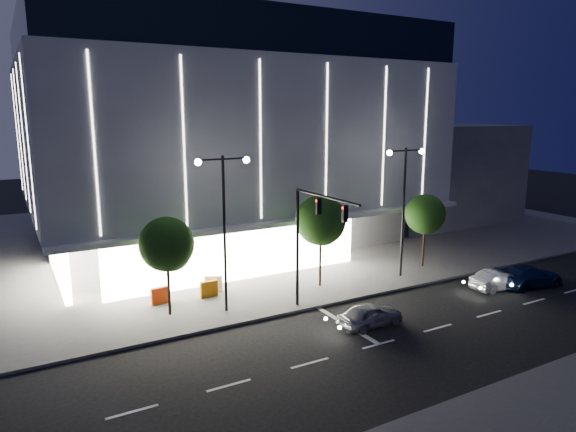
# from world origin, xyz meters

# --- Properties ---
(ground) EXTENTS (160.00, 160.00, 0.00)m
(ground) POSITION_xyz_m (0.00, 0.00, 0.00)
(ground) COLOR black
(ground) RESTS_ON ground
(sidewalk_museum) EXTENTS (70.00, 40.00, 0.15)m
(sidewalk_museum) POSITION_xyz_m (5.00, 24.00, 0.07)
(sidewalk_museum) COLOR #474747
(sidewalk_museum) RESTS_ON ground
(museum) EXTENTS (30.00, 25.80, 18.00)m
(museum) POSITION_xyz_m (2.98, 22.31, 9.27)
(museum) COLOR #4C4C51
(museum) RESTS_ON ground
(annex_building) EXTENTS (16.00, 20.00, 10.00)m
(annex_building) POSITION_xyz_m (26.00, 24.00, 5.00)
(annex_building) COLOR #4C4C51
(annex_building) RESTS_ON ground
(traffic_mast) EXTENTS (0.33, 5.89, 7.07)m
(traffic_mast) POSITION_xyz_m (1.00, 3.34, 5.03)
(traffic_mast) COLOR black
(traffic_mast) RESTS_ON ground
(street_lamp_west) EXTENTS (3.16, 0.36, 9.00)m
(street_lamp_west) POSITION_xyz_m (-3.00, 6.00, 5.96)
(street_lamp_west) COLOR black
(street_lamp_west) RESTS_ON ground
(street_lamp_east) EXTENTS (3.16, 0.36, 9.00)m
(street_lamp_east) POSITION_xyz_m (10.00, 6.00, 5.96)
(street_lamp_east) COLOR black
(street_lamp_east) RESTS_ON ground
(tree_left) EXTENTS (3.02, 3.02, 5.72)m
(tree_left) POSITION_xyz_m (-5.97, 7.02, 4.03)
(tree_left) COLOR black
(tree_left) RESTS_ON ground
(tree_mid) EXTENTS (3.25, 3.25, 6.15)m
(tree_mid) POSITION_xyz_m (4.03, 7.02, 4.33)
(tree_mid) COLOR black
(tree_mid) RESTS_ON ground
(tree_right) EXTENTS (2.91, 2.91, 5.51)m
(tree_right) POSITION_xyz_m (13.03, 7.02, 3.88)
(tree_right) COLOR black
(tree_right) RESTS_ON ground
(car_lead) EXTENTS (3.78, 1.64, 1.27)m
(car_lead) POSITION_xyz_m (3.00, 0.47, 0.64)
(car_lead) COLOR #96979D
(car_lead) RESTS_ON ground
(car_second) EXTENTS (4.03, 1.54, 1.31)m
(car_second) POSITION_xyz_m (13.97, 1.08, 0.66)
(car_second) COLOR #B8BAC0
(car_second) RESTS_ON ground
(car_third) EXTENTS (4.99, 2.52, 1.39)m
(car_third) POSITION_xyz_m (16.19, 0.49, 0.69)
(car_third) COLOR #14234B
(car_third) RESTS_ON ground
(barrier_a) EXTENTS (1.12, 0.39, 1.00)m
(barrier_a) POSITION_xyz_m (-6.01, 8.90, 0.65)
(barrier_a) COLOR #F33E0D
(barrier_a) RESTS_ON sidewalk_museum
(barrier_c) EXTENTS (1.11, 0.29, 1.00)m
(barrier_c) POSITION_xyz_m (-3.09, 8.58, 0.65)
(barrier_c) COLOR #C76A0B
(barrier_c) RESTS_ON sidewalk_museum
(barrier_d) EXTENTS (1.11, 0.68, 1.00)m
(barrier_d) POSITION_xyz_m (-2.48, 9.37, 0.65)
(barrier_d) COLOR silver
(barrier_d) RESTS_ON sidewalk_museum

